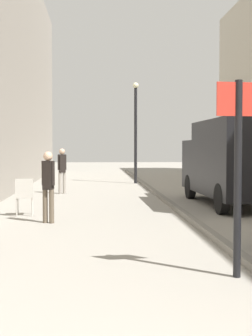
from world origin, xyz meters
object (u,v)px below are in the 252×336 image
delivery_van (234,161)px  lamp_post (136,126)px  street_sign_post (238,161)px  pedestrian_mid_block (62,168)px  pedestrian_main_foreground (48,182)px  cafe_chair_near_window (24,194)px

delivery_van → lamp_post: bearing=103.2°
street_sign_post → lamp_post: size_ratio=0.55×
street_sign_post → pedestrian_mid_block: bearing=-81.5°
pedestrian_mid_block → delivery_van: size_ratio=0.32×
pedestrian_mid_block → delivery_van: (5.29, -3.81, 0.36)m
pedestrian_mid_block → street_sign_post: size_ratio=0.64×
pedestrian_main_foreground → street_sign_post: bearing=144.9°
cafe_chair_near_window → street_sign_post: bearing=-62.8°
pedestrian_main_foreground → delivery_van: delivery_van is taller
cafe_chair_near_window → lamp_post: bearing=65.4°
street_sign_post → cafe_chair_near_window: bearing=-64.6°
pedestrian_main_foreground → lamp_post: (2.98, 11.45, 1.78)m
pedestrian_main_foreground → delivery_van: (5.14, 2.89, 0.39)m
delivery_van → pedestrian_mid_block: bearing=143.3°
pedestrian_mid_block → cafe_chair_near_window: (-0.55, -5.55, -0.42)m
delivery_van → cafe_chair_near_window: size_ratio=5.63×
pedestrian_mid_block → cafe_chair_near_window: 5.59m
lamp_post → cafe_chair_near_window: lamp_post is taller
cafe_chair_near_window → delivery_van: bearing=11.7°
pedestrian_main_foreground → street_sign_post: 5.52m
pedestrian_main_foreground → lamp_post: size_ratio=0.34×
pedestrian_main_foreground → pedestrian_mid_block: bearing=-66.1°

